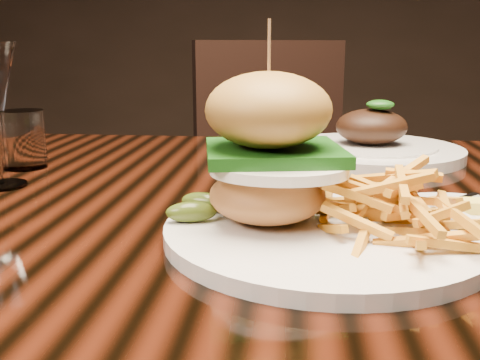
# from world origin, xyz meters

# --- Properties ---
(dining_table) EXTENTS (1.60, 0.90, 0.75)m
(dining_table) POSITION_xyz_m (0.00, 0.00, 0.67)
(dining_table) COLOR black
(dining_table) RESTS_ON ground
(burger_plate) EXTENTS (0.32, 0.32, 0.21)m
(burger_plate) POSITION_xyz_m (0.05, -0.17, 0.80)
(burger_plate) COLOR silver
(burger_plate) RESTS_ON dining_table
(side_saucer) EXTENTS (0.16, 0.16, 0.02)m
(side_saucer) POSITION_xyz_m (0.21, -0.09, 0.76)
(side_saucer) COLOR silver
(side_saucer) RESTS_ON dining_table
(ramekin) EXTENTS (0.09, 0.09, 0.04)m
(ramekin) POSITION_xyz_m (0.03, -0.06, 0.77)
(ramekin) COLOR silver
(ramekin) RESTS_ON dining_table
(water_tumbler) EXTENTS (0.07, 0.07, 0.09)m
(water_tumbler) POSITION_xyz_m (-0.39, 0.12, 0.79)
(water_tumbler) COLOR white
(water_tumbler) RESTS_ON dining_table
(far_dish) EXTENTS (0.31, 0.31, 0.10)m
(far_dish) POSITION_xyz_m (0.16, 0.26, 0.77)
(far_dish) COLOR silver
(far_dish) RESTS_ON dining_table
(chair_far) EXTENTS (0.60, 0.60, 0.95)m
(chair_far) POSITION_xyz_m (-0.00, 0.88, 0.54)
(chair_far) COLOR black
(chair_far) RESTS_ON ground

